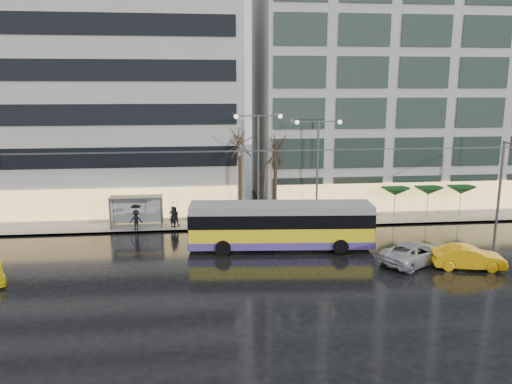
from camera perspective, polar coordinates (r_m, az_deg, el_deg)
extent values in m
plane|color=black|center=(31.92, -1.14, -8.89)|extent=(140.00, 140.00, 0.00)
cube|color=gray|center=(45.38, -0.20, -2.45)|extent=(80.00, 10.00, 0.15)
cube|color=slate|center=(40.64, 0.53, -4.17)|extent=(80.00, 0.10, 0.15)
cube|color=#A7A59F|center=(50.53, -22.01, 10.86)|extent=(34.00, 14.00, 22.00)
cube|color=#A7A59F|center=(53.32, 18.14, 12.75)|extent=(32.00, 14.00, 25.00)
cube|color=yellow|center=(35.59, 2.83, -4.78)|extent=(12.97, 3.70, 1.60)
cube|color=#553D99|center=(35.75, 2.83, -5.60)|extent=(13.01, 3.75, 0.53)
cube|color=black|center=(35.27, 2.85, -2.96)|extent=(12.99, 3.73, 0.96)
cube|color=gray|center=(35.09, 2.87, -1.78)|extent=(12.97, 3.70, 0.53)
cube|color=black|center=(36.37, 13.02, -3.06)|extent=(0.26, 2.45, 1.39)
cube|color=black|center=(35.41, -7.59, -3.26)|extent=(0.26, 2.45, 1.39)
cylinder|color=black|center=(37.54, 8.87, -4.96)|extent=(1.09, 0.46, 1.07)
cylinder|color=black|center=(35.04, 9.65, -6.21)|extent=(1.09, 0.46, 1.07)
cylinder|color=black|center=(36.96, -3.63, -5.10)|extent=(1.09, 0.46, 1.07)
cylinder|color=black|center=(34.42, -3.79, -6.40)|extent=(1.09, 0.46, 1.07)
cylinder|color=#595B60|center=(35.68, 1.06, 1.01)|extent=(0.39, 3.96, 2.80)
cylinder|color=#595B60|center=(36.20, 1.02, 1.16)|extent=(0.39, 3.96, 2.80)
cylinder|color=#595B60|center=(46.13, 26.13, 0.91)|extent=(0.24, 0.24, 7.00)
cylinder|color=#595B60|center=(35.94, -0.42, 4.67)|extent=(42.00, 0.04, 0.04)
cylinder|color=#595B60|center=(36.44, -0.50, 4.76)|extent=(42.00, 0.04, 0.04)
cube|color=#595B60|center=(41.51, -13.55, -0.57)|extent=(4.20, 1.60, 0.12)
cube|color=silver|center=(42.47, -13.35, -2.01)|extent=(4.00, 0.05, 2.20)
cube|color=white|center=(42.11, -16.23, -2.29)|extent=(0.10, 1.40, 2.20)
cylinder|color=#595B60|center=(41.43, -16.33, -2.52)|extent=(0.10, 0.10, 2.40)
cylinder|color=#595B60|center=(42.77, -16.01, -2.06)|extent=(0.10, 0.10, 2.40)
cylinder|color=#595B60|center=(40.91, -10.80, -2.43)|extent=(0.10, 0.10, 2.40)
cylinder|color=#595B60|center=(42.26, -10.66, -1.96)|extent=(0.10, 0.10, 2.40)
cylinder|color=#595B60|center=(41.33, 0.26, 2.60)|extent=(0.18, 0.18, 9.00)
cylinder|color=#595B60|center=(40.76, -1.01, 8.70)|extent=(1.80, 0.10, 0.10)
cylinder|color=#595B60|center=(40.96, 1.53, 8.71)|extent=(1.80, 0.10, 0.10)
sphere|color=#FFF2CC|center=(40.69, -2.28, 8.61)|extent=(0.36, 0.36, 0.36)
sphere|color=#FFF2CC|center=(41.09, 2.79, 8.64)|extent=(0.36, 0.36, 0.36)
cylinder|color=#595B60|center=(42.22, 7.02, 2.37)|extent=(0.18, 0.18, 8.50)
cylinder|color=#595B60|center=(41.54, 5.95, 8.01)|extent=(1.80, 0.10, 0.10)
cylinder|color=#595B60|center=(41.96, 8.37, 7.98)|extent=(1.80, 0.10, 0.10)
sphere|color=#FFF2CC|center=(41.37, 4.71, 7.94)|extent=(0.36, 0.36, 0.36)
sphere|color=#FFF2CC|center=(42.20, 9.57, 7.90)|extent=(0.36, 0.36, 0.36)
cylinder|color=black|center=(41.69, -1.82, 0.31)|extent=(0.28, 0.28, 5.60)
cylinder|color=black|center=(42.29, 2.21, -0.02)|extent=(0.28, 0.28, 4.90)
cylinder|color=#595B60|center=(45.12, 15.55, -1.45)|extent=(0.06, 0.06, 2.20)
cone|color=#103C16|center=(44.87, 15.64, 0.05)|extent=(2.50, 2.50, 0.70)
cylinder|color=#595B60|center=(46.31, 19.00, -1.33)|extent=(0.06, 0.06, 2.20)
cone|color=#103C16|center=(46.07, 19.10, 0.13)|extent=(2.50, 2.50, 0.70)
cylinder|color=#595B60|center=(47.66, 22.27, -1.21)|extent=(0.06, 0.06, 2.20)
cone|color=#103C16|center=(47.42, 22.38, 0.21)|extent=(2.50, 2.50, 0.70)
imported|color=#FFB10D|center=(34.65, 23.05, -6.88)|extent=(4.69, 2.45, 1.47)
imported|color=#ADADB2|center=(34.39, 17.67, -6.66)|extent=(5.61, 4.57, 1.42)
imported|color=black|center=(41.00, -9.46, -2.79)|extent=(0.76, 0.64, 1.78)
imported|color=#F852B0|center=(40.80, -9.50, -1.62)|extent=(1.26, 1.27, 0.88)
imported|color=black|center=(41.23, -9.28, -2.79)|extent=(0.92, 0.78, 1.66)
imported|color=black|center=(40.82, -13.52, -3.14)|extent=(1.12, 0.73, 1.64)
imported|color=black|center=(40.59, -13.58, -1.87)|extent=(0.91, 0.91, 0.72)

